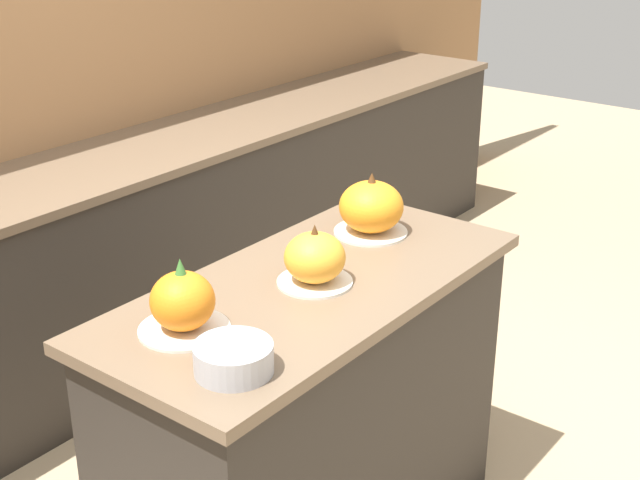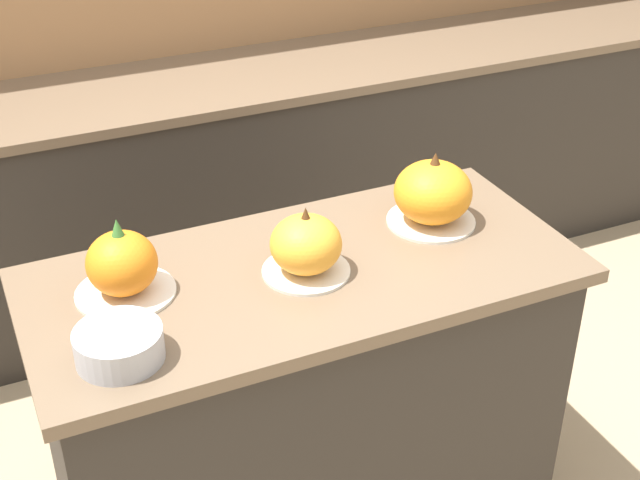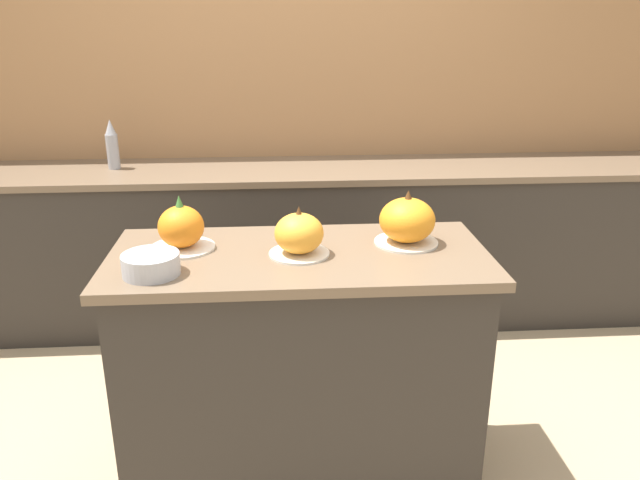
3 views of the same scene
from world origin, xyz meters
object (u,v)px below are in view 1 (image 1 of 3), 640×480
Objects in this scene: pumpkin_cake_center at (315,259)px; pumpkin_cake_right at (371,208)px; pumpkin_cake_left at (183,303)px; mixing_bowl at (234,358)px.

pumpkin_cake_center is 0.91× the size of pumpkin_cake_right.
pumpkin_cake_center is 0.40m from pumpkin_cake_right.
pumpkin_cake_center is at bearing -167.68° from pumpkin_cake_right.
pumpkin_cake_left reaches higher than pumpkin_cake_center.
pumpkin_cake_right reaches higher than mixing_bowl.
mixing_bowl is (-0.07, -0.23, -0.04)m from pumpkin_cake_left.
pumpkin_cake_center is at bearing 16.56° from mixing_bowl.
pumpkin_cake_right is 0.90m from mixing_bowl.
pumpkin_cake_center reaches higher than mixing_bowl.
pumpkin_cake_left is at bearing 179.84° from pumpkin_cake_right.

